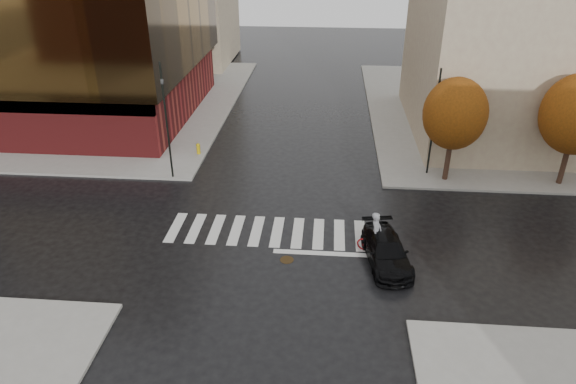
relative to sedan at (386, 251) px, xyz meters
name	(u,v)px	position (x,y,z in m)	size (l,w,h in m)	color
ground	(276,237)	(-5.50, 1.80, -0.66)	(120.00, 120.00, 0.00)	black
sidewalk_nw	(71,101)	(-26.50, 22.80, -0.58)	(30.00, 30.00, 0.15)	gray
sidewalk_ne	(546,114)	(15.50, 22.80, -0.58)	(30.00, 30.00, 0.15)	gray
crosswalk	(277,232)	(-5.50, 2.30, -0.65)	(12.00, 3.00, 0.01)	silver
office_glass	(21,12)	(-27.50, 19.79, 7.62)	(27.00, 19.00, 16.00)	maroon
building_ne_tan	(538,8)	(11.50, 18.80, 8.49)	(16.00, 16.00, 18.00)	tan
tree_ne_a	(455,114)	(4.50, 9.20, 3.80)	(3.80, 3.80, 6.50)	black
sedan	(386,251)	(0.00, 0.00, 0.00)	(1.84, 4.54, 1.32)	black
cyclist	(376,239)	(-0.42, 0.80, 0.11)	(2.10, 1.24, 2.26)	maroon
traffic_light_nw	(166,114)	(-12.80, 8.10, 3.68)	(0.22, 0.21, 7.34)	black
traffic_light_ne	(435,117)	(3.50, 9.99, 3.33)	(0.17, 0.20, 6.82)	black
fire_hydrant	(198,148)	(-12.00, 11.80, -0.08)	(0.28, 0.28, 0.78)	#C2A10B
manhole	(287,260)	(-4.77, -0.20, -0.65)	(0.68, 0.68, 0.01)	#3C2B15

